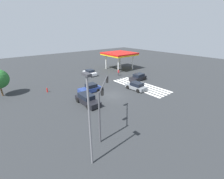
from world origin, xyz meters
The scene contains 12 objects.
ground_plane centered at (0.00, 0.00, 0.00)m, with size 114.88×114.88×0.00m, color #2B2D30.
crosswalk_markings centered at (0.00, -7.59, 0.00)m, with size 12.46×4.40×0.01m.
traffic_signal_mast centered at (-7.12, 7.12, 4.07)m, with size 4.51×4.51×5.61m.
car_0 centered at (13.52, -3.71, 0.69)m, with size 4.36×2.21×1.47m.
car_1 centered at (-0.15, 5.11, 0.76)m, with size 4.93×2.15×1.59m.
car_2 centered at (3.72, 2.23, 0.71)m, with size 2.14×4.14×1.57m.
car_3 centered at (-0.84, -5.39, 0.70)m, with size 4.20×2.35×1.47m.
car_4 centered at (2.75, -9.98, 0.74)m, with size 2.27×4.28×1.55m.
gas_station_canopy centered at (13.66, -13.89, 4.29)m, with size 8.05×8.05×4.83m.
pedestrian centered at (8.50, -9.05, 0.91)m, with size 0.41×0.41×1.64m.
street_light_pole_a centered at (-10.28, 10.61, 4.85)m, with size 0.80×0.36×8.10m.
fire_hydrant centered at (8.74, 8.47, 0.43)m, with size 0.22×0.22×0.86m.
Camera 1 is at (-18.92, 15.45, 10.77)m, focal length 24.00 mm.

